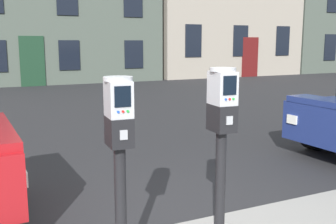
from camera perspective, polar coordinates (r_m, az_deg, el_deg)
parking_meter_near_kerb at (r=3.01m, az=-6.94°, el=-3.61°), size 0.23×0.26×1.46m
parking_meter_twin_adjacent at (r=3.38m, az=7.62°, el=-1.63°), size 0.23×0.26×1.50m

